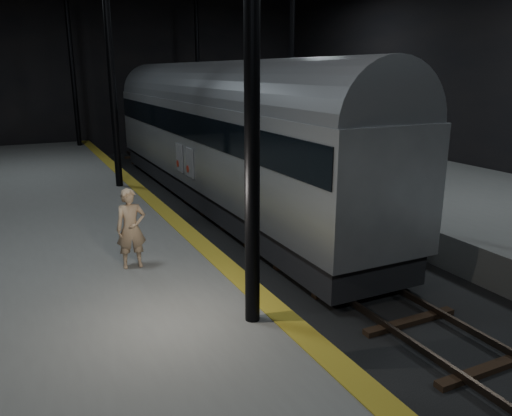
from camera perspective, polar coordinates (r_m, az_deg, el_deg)
ground at (r=14.50m, az=6.40°, el=-6.22°), size 44.00×44.00×0.00m
platform_left at (r=12.33m, az=-24.98°, el=-9.16°), size 9.00×43.80×1.00m
platform_right at (r=19.26m, az=25.70°, el=-0.64°), size 9.00×43.80×1.00m
tactile_strip at (r=12.79m, az=-5.93°, el=-4.40°), size 0.50×43.80×0.01m
track at (r=14.48m, az=6.40°, el=-5.97°), size 2.40×43.00×0.24m
train at (r=20.04m, az=-4.45°, el=9.00°), size 3.10×20.74×5.54m
woman at (r=11.52m, az=-14.09°, el=-2.29°), size 0.70×0.49×1.82m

